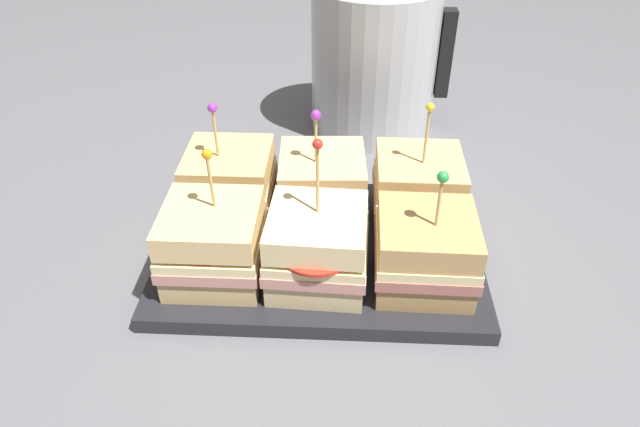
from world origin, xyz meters
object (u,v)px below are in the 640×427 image
(sandwich_front_right, at_px, (425,251))
(kettle_steel, at_px, (374,57))
(sandwich_back_left, at_px, (230,183))
(sandwich_front_center, at_px, (320,248))
(sandwich_front_left, at_px, (213,243))
(sandwich_back_center, at_px, (324,187))
(serving_platter, at_px, (320,250))
(sandwich_back_right, at_px, (417,190))

(sandwich_front_right, distance_m, kettle_steel, 0.39)
(sandwich_back_left, height_order, kettle_steel, kettle_steel)
(sandwich_front_center, height_order, sandwich_front_right, sandwich_front_center)
(sandwich_front_left, distance_m, sandwich_back_center, 0.16)
(serving_platter, relative_size, sandwich_front_center, 2.22)
(kettle_steel, bearing_deg, sandwich_back_center, -103.07)
(serving_platter, relative_size, sandwich_front_left, 2.42)
(sandwich_front_right, xyz_separation_m, sandwich_back_center, (-0.11, 0.11, 0.00))
(sandwich_front_center, bearing_deg, sandwich_back_center, 89.82)
(sandwich_front_left, relative_size, sandwich_back_right, 0.96)
(serving_platter, bearing_deg, sandwich_front_left, -153.29)
(sandwich_front_center, height_order, sandwich_back_left, sandwich_front_center)
(sandwich_front_left, bearing_deg, sandwich_back_right, 26.36)
(sandwich_front_left, height_order, sandwich_back_right, sandwich_back_right)
(serving_platter, xyz_separation_m, sandwich_front_left, (-0.11, -0.06, 0.05))
(sandwich_front_right, distance_m, sandwich_back_right, 0.11)
(sandwich_back_center, bearing_deg, sandwich_front_right, -45.24)
(sandwich_front_left, distance_m, sandwich_front_center, 0.11)
(sandwich_back_right, bearing_deg, sandwich_front_left, -153.64)
(sandwich_front_left, height_order, sandwich_back_left, same)
(sandwich_back_right, distance_m, kettle_steel, 0.29)
(sandwich_front_right, xyz_separation_m, sandwich_back_right, (0.00, 0.11, 0.00))
(serving_platter, relative_size, kettle_steel, 1.44)
(sandwich_back_center, height_order, kettle_steel, kettle_steel)
(kettle_steel, bearing_deg, serving_platter, -101.40)
(sandwich_front_right, bearing_deg, sandwich_front_center, -178.68)
(sandwich_back_left, xyz_separation_m, kettle_steel, (0.18, 0.27, 0.06))
(sandwich_back_center, distance_m, sandwich_back_right, 0.11)
(sandwich_front_center, distance_m, kettle_steel, 0.40)
(sandwich_front_right, bearing_deg, sandwich_front_left, -179.90)
(sandwich_front_center, bearing_deg, kettle_steel, 80.57)
(serving_platter, distance_m, sandwich_front_right, 0.13)
(serving_platter, distance_m, sandwich_back_right, 0.14)
(sandwich_front_right, distance_m, sandwich_back_left, 0.25)
(sandwich_back_center, bearing_deg, sandwich_back_right, 0.02)
(sandwich_front_left, relative_size, sandwich_back_left, 1.01)
(sandwich_front_left, relative_size, sandwich_back_center, 1.02)
(sandwich_back_right, bearing_deg, sandwich_back_center, -179.98)
(kettle_steel, bearing_deg, sandwich_front_center, -99.43)
(sandwich_back_right, relative_size, kettle_steel, 0.62)
(sandwich_front_center, xyz_separation_m, kettle_steel, (0.06, 0.39, 0.06))
(sandwich_back_center, height_order, sandwich_back_right, sandwich_back_right)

